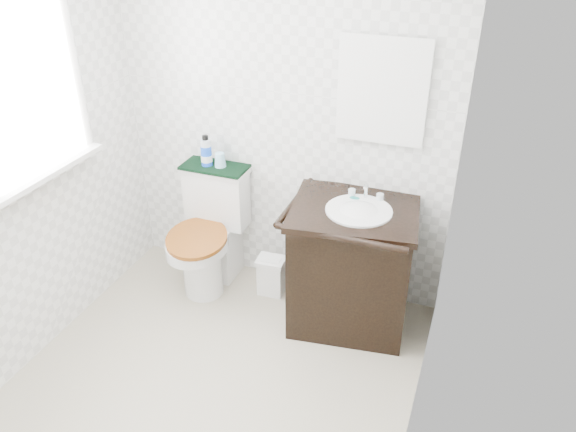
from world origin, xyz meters
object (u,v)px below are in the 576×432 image
Objects in this scene: vanity at (352,263)px; cup at (220,160)px; toilet at (211,237)px; trash_bin at (271,275)px; mouthwash_bottle at (206,152)px.

cup is at bearing 168.83° from vanity.
cup reaches higher than toilet.
trash_bin is at bearing 1.48° from toilet.
trash_bin is at bearing -16.42° from cup.
toilet is 0.60m from mouthwash_bottle.
cup is (0.04, 0.13, 0.53)m from toilet.
toilet is at bearing -66.62° from mouthwash_bottle.
toilet is 0.90× the size of vanity.
trash_bin is 0.95m from mouthwash_bottle.
mouthwash_bottle is 2.19× the size of cup.
toilet is 0.55m from cup.
trash_bin is (-0.57, 0.07, -0.29)m from vanity.
vanity is 0.65m from trash_bin.
mouthwash_bottle is (-0.05, 0.12, 0.58)m from toilet.
cup is (0.09, 0.01, -0.05)m from mouthwash_bottle.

